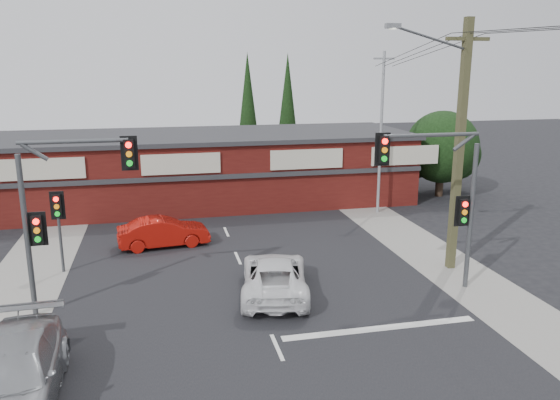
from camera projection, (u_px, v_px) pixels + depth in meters
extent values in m
plane|color=black|center=(264.00, 319.00, 18.17)|extent=(120.00, 120.00, 0.00)
cube|color=black|center=(242.00, 267.00, 22.90)|extent=(14.00, 70.00, 0.01)
cube|color=gray|center=(24.00, 284.00, 21.09)|extent=(3.00, 70.00, 0.02)
cube|color=gray|center=(427.00, 252.00, 24.72)|extent=(3.00, 70.00, 0.02)
cube|color=silver|center=(380.00, 328.00, 17.49)|extent=(6.50, 0.35, 0.01)
imported|color=white|center=(275.00, 276.00, 20.05)|extent=(3.26, 5.40, 1.40)
imported|color=#A4A6A9|center=(11.00, 378.00, 13.26)|extent=(2.46, 5.70, 1.63)
imported|color=#AC120A|center=(164.00, 232.00, 25.36)|extent=(4.30, 1.92, 1.37)
cube|color=silver|center=(277.00, 347.00, 16.31)|extent=(0.12, 1.60, 0.01)
cube|color=silver|center=(254.00, 294.00, 20.11)|extent=(0.12, 1.60, 0.01)
cube|color=silver|center=(238.00, 258.00, 23.91)|extent=(0.12, 1.60, 0.01)
cube|color=silver|center=(226.00, 232.00, 27.71)|extent=(0.12, 1.60, 0.01)
cube|color=silver|center=(218.00, 212.00, 31.50)|extent=(0.12, 1.60, 0.01)
cube|color=silver|center=(211.00, 196.00, 35.30)|extent=(0.12, 1.60, 0.01)
cube|color=silver|center=(205.00, 184.00, 39.10)|extent=(0.12, 1.60, 0.01)
cube|color=silver|center=(201.00, 173.00, 42.90)|extent=(0.12, 1.60, 0.01)
cube|color=silver|center=(197.00, 165.00, 46.70)|extent=(0.12, 1.60, 0.01)
cube|color=#44100D|center=(195.00, 170.00, 33.59)|extent=(26.00, 8.00, 4.00)
cube|color=#2D2D30|center=(194.00, 136.00, 33.09)|extent=(26.40, 8.40, 0.25)
cube|color=beige|center=(42.00, 169.00, 27.78)|extent=(4.20, 0.12, 1.10)
cube|color=beige|center=(181.00, 164.00, 29.27)|extent=(4.20, 0.12, 1.10)
cube|color=beige|center=(307.00, 159.00, 30.77)|extent=(4.20, 0.12, 1.10)
cube|color=beige|center=(405.00, 155.00, 32.05)|extent=(4.20, 0.12, 1.10)
cube|color=#2D2D30|center=(200.00, 178.00, 29.63)|extent=(26.00, 0.15, 0.25)
cylinder|color=#2D2116|center=(440.00, 182.00, 35.26)|extent=(0.50, 0.50, 1.80)
sphere|color=black|center=(442.00, 147.00, 34.71)|extent=(4.60, 4.60, 4.60)
sphere|color=black|center=(454.00, 155.00, 36.15)|extent=(3.40, 3.40, 3.40)
sphere|color=black|center=(413.00, 158.00, 35.98)|extent=(2.80, 2.80, 2.80)
cylinder|color=#2D2116|center=(249.00, 164.00, 41.42)|extent=(0.24, 0.24, 2.00)
cone|color=black|center=(248.00, 104.00, 40.35)|extent=(1.80, 1.80, 7.50)
cylinder|color=#2D2116|center=(287.00, 158.00, 44.06)|extent=(0.24, 0.24, 2.00)
cone|color=black|center=(288.00, 102.00, 42.99)|extent=(1.80, 1.80, 7.50)
cylinder|color=#47494C|center=(27.00, 237.00, 17.81)|extent=(0.18, 0.18, 5.50)
cylinder|color=#47494C|center=(73.00, 141.00, 17.43)|extent=(3.40, 0.14, 0.14)
cylinder|color=#47494C|center=(35.00, 152.00, 17.25)|extent=(0.82, 0.14, 0.63)
cube|color=black|center=(129.00, 154.00, 17.90)|extent=(0.32, 0.22, 0.95)
cube|color=black|center=(129.00, 153.00, 17.97)|extent=(0.55, 0.04, 1.15)
cylinder|color=#FF0C07|center=(128.00, 145.00, 17.71)|extent=(0.20, 0.06, 0.20)
cylinder|color=orange|center=(129.00, 154.00, 17.78)|extent=(0.20, 0.06, 0.20)
cylinder|color=#0CE526|center=(130.00, 163.00, 17.85)|extent=(0.20, 0.06, 0.20)
cube|color=black|center=(38.00, 229.00, 17.82)|extent=(0.32, 0.22, 0.95)
cube|color=black|center=(38.00, 229.00, 17.89)|extent=(0.55, 0.04, 1.15)
cylinder|color=#FF0C07|center=(36.00, 222.00, 17.63)|extent=(0.20, 0.06, 0.20)
cylinder|color=orange|center=(37.00, 231.00, 17.70)|extent=(0.20, 0.06, 0.20)
cylinder|color=#0CE526|center=(38.00, 239.00, 17.77)|extent=(0.20, 0.06, 0.20)
cylinder|color=#47494C|center=(471.00, 217.00, 20.17)|extent=(0.18, 0.18, 5.50)
cylinder|color=#47494C|center=(432.00, 135.00, 19.04)|extent=(3.60, 0.14, 0.14)
cylinder|color=#47494C|center=(464.00, 143.00, 19.39)|extent=(0.82, 0.14, 0.63)
cube|color=black|center=(383.00, 150.00, 18.77)|extent=(0.32, 0.22, 0.95)
cube|color=black|center=(382.00, 149.00, 18.83)|extent=(0.55, 0.04, 1.15)
cylinder|color=#FF0C07|center=(385.00, 141.00, 18.57)|extent=(0.20, 0.06, 0.20)
cylinder|color=orange|center=(385.00, 150.00, 18.64)|extent=(0.20, 0.06, 0.20)
cylinder|color=#0CE526|center=(384.00, 159.00, 18.72)|extent=(0.20, 0.06, 0.20)
cube|color=black|center=(463.00, 211.00, 20.03)|extent=(0.32, 0.22, 0.95)
cube|color=black|center=(462.00, 211.00, 20.10)|extent=(0.55, 0.04, 1.15)
cylinder|color=#FF0C07|center=(465.00, 204.00, 19.84)|extent=(0.20, 0.06, 0.20)
cylinder|color=orange|center=(465.00, 212.00, 19.91)|extent=(0.20, 0.06, 0.20)
cylinder|color=#0CE526|center=(464.00, 220.00, 19.98)|extent=(0.20, 0.06, 0.20)
cylinder|color=#47494C|center=(60.00, 237.00, 21.96)|extent=(0.12, 0.12, 3.00)
cube|color=black|center=(57.00, 206.00, 21.65)|extent=(0.32, 0.22, 0.95)
cube|color=black|center=(57.00, 205.00, 21.72)|extent=(0.55, 0.04, 1.15)
cylinder|color=#FF0C07|center=(56.00, 199.00, 21.45)|extent=(0.20, 0.06, 0.20)
cylinder|color=orange|center=(57.00, 207.00, 21.53)|extent=(0.20, 0.06, 0.20)
cylinder|color=#0CE526|center=(57.00, 214.00, 21.60)|extent=(0.20, 0.06, 0.20)
cube|color=#4B492A|center=(459.00, 149.00, 21.63)|extent=(0.30, 0.30, 10.00)
cube|color=#4B492A|center=(468.00, 39.00, 20.63)|extent=(1.80, 0.14, 0.14)
cylinder|color=#47494C|center=(431.00, 38.00, 20.15)|extent=(3.23, 0.39, 0.89)
cube|color=slate|center=(393.00, 26.00, 19.57)|extent=(0.55, 0.25, 0.18)
cylinder|color=silver|center=(393.00, 29.00, 19.60)|extent=(0.28, 0.28, 0.05)
cylinder|color=gray|center=(381.00, 134.00, 30.39)|extent=(0.16, 0.16, 9.00)
cube|color=gray|center=(384.00, 59.00, 29.41)|extent=(1.20, 0.10, 0.10)
cylinder|color=black|center=(406.00, 53.00, 24.92)|extent=(0.73, 9.01, 1.22)
cylinder|color=black|center=(418.00, 53.00, 25.05)|extent=(0.52, 9.00, 1.22)
cylinder|color=black|center=(430.00, 53.00, 25.17)|extent=(0.31, 9.00, 1.22)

